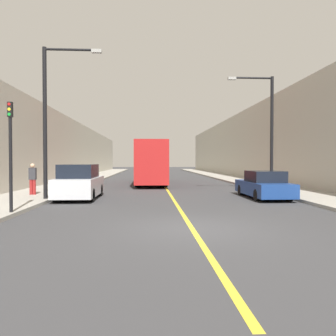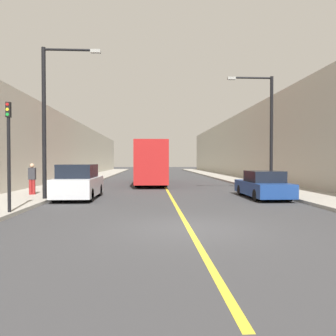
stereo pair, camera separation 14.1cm
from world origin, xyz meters
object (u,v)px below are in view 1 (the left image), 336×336
(parked_suv_left, at_px, (79,183))
(traffic_light, at_px, (11,152))
(street_lamp_right, at_px, (267,125))
(pedestrian, at_px, (33,178))
(car_right_near, at_px, (264,186))
(street_lamp_left, at_px, (50,112))
(bus, at_px, (151,162))

(parked_suv_left, distance_m, traffic_light, 5.71)
(street_lamp_right, relative_size, traffic_light, 1.78)
(parked_suv_left, distance_m, pedestrian, 2.96)
(car_right_near, bearing_deg, street_lamp_left, -175.36)
(street_lamp_right, bearing_deg, parked_suv_left, -167.04)
(traffic_light, bearing_deg, parked_suv_left, 75.82)
(street_lamp_right, bearing_deg, bus, 129.69)
(parked_suv_left, relative_size, street_lamp_left, 0.60)
(car_right_near, distance_m, pedestrian, 12.76)
(traffic_light, height_order, pedestrian, traffic_light)
(parked_suv_left, relative_size, traffic_light, 1.11)
(car_right_near, height_order, traffic_light, traffic_light)
(bus, xyz_separation_m, parked_suv_left, (-3.87, -11.27, -1.05))
(bus, xyz_separation_m, street_lamp_right, (7.23, -8.72, 2.38))
(traffic_light, bearing_deg, bus, 72.56)
(bus, distance_m, pedestrian, 12.26)
(car_right_near, relative_size, street_lamp_left, 0.63)
(car_right_near, height_order, street_lamp_right, street_lamp_right)
(bus, height_order, street_lamp_right, street_lamp_right)
(street_lamp_left, xyz_separation_m, traffic_light, (-0.17, -4.31, -2.12))
(parked_suv_left, height_order, pedestrian, pedestrian)
(traffic_light, bearing_deg, pedestrian, 102.67)
(pedestrian, bearing_deg, street_lamp_right, 6.37)
(bus, relative_size, street_lamp_right, 1.63)
(street_lamp_right, distance_m, traffic_light, 14.87)
(parked_suv_left, distance_m, car_right_near, 9.93)
(parked_suv_left, bearing_deg, traffic_light, -104.18)
(parked_suv_left, height_order, car_right_near, parked_suv_left)
(car_right_near, bearing_deg, bus, 118.01)
(bus, distance_m, street_lamp_left, 13.54)
(parked_suv_left, bearing_deg, street_lamp_right, 12.96)
(street_lamp_left, relative_size, pedestrian, 4.31)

